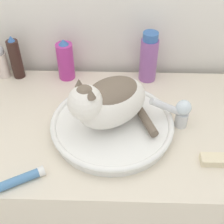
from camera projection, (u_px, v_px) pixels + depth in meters
vanity_counter at (100, 189)px, 1.38m from camera, size 1.27×0.63×0.82m
sink_basin at (112, 125)px, 1.06m from camera, size 0.42×0.42×0.05m
cat at (108, 101)px, 0.98m from camera, size 0.29×0.27×0.19m
faucet at (179, 111)px, 1.05m from camera, size 0.15×0.05×0.13m
mouthwash_bottle at (149, 58)px, 1.24m from camera, size 0.07×0.07×0.21m
hairspray_can_black at (16, 58)px, 1.26m from camera, size 0.05×0.05×0.19m
deodorant_stick at (1, 62)px, 1.27m from camera, size 0.05×0.05×0.14m
spray_bottle_trigger at (65, 60)px, 1.26m from camera, size 0.07×0.07×0.18m
cream_tube at (19, 180)px, 0.91m from camera, size 0.15×0.10×0.03m
soap_bar at (213, 160)px, 0.97m from camera, size 0.08×0.04×0.02m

